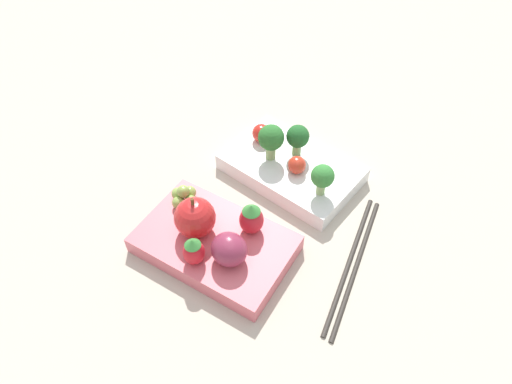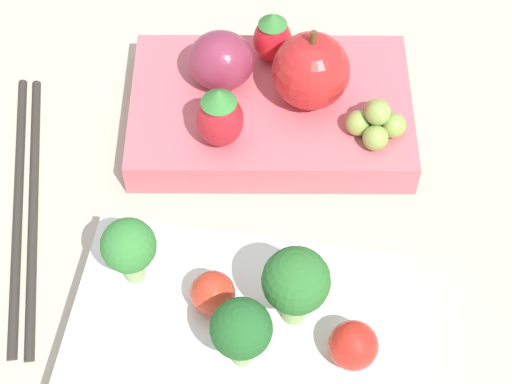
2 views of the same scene
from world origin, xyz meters
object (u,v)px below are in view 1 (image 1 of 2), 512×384
Objects in this scene: cherry_tomato_0 at (261,133)px; grape_cluster at (184,196)px; bento_box_fruit at (215,244)px; bento_box_savoury at (291,168)px; plum at (229,249)px; chopsticks_pair at (354,262)px; broccoli_floret_2 at (298,137)px; broccoli_floret_0 at (271,139)px; apple at (195,218)px; strawberry_1 at (251,219)px; strawberry_0 at (194,251)px; broccoli_floret_1 at (322,177)px; cherry_tomato_1 at (297,165)px.

cherry_tomato_0 is 0.15m from grape_cluster.
bento_box_savoury is at bearing 88.46° from bento_box_fruit.
plum is 0.15m from chopsticks_pair.
broccoli_floret_2 reaches higher than cherry_tomato_0.
bento_box_fruit is 3.98× the size of broccoli_floret_2.
plum is at bearing -70.66° from broccoli_floret_0.
bento_box_savoury and bento_box_fruit have the same top height.
broccoli_floret_0 is at bearing -161.54° from bento_box_savoury.
apple is 0.07m from strawberry_1.
strawberry_0 is (-0.00, -0.20, 0.03)m from bento_box_savoury.
cherry_tomato_0 reaches higher than bento_box_savoury.
grape_cluster is (-0.10, -0.01, -0.01)m from strawberry_1.
broccoli_floret_2 is at bearing 146.09° from broccoli_floret_1.
grape_cluster is at bearing -116.82° from bento_box_savoury.
cherry_tomato_1 is 0.12× the size of chopsticks_pair.
plum is at bearing -140.19° from chopsticks_pair.
strawberry_0 is at bearing -109.71° from broccoli_floret_1.
broccoli_floret_1 reaches higher than cherry_tomato_0.
bento_box_fruit is 0.15m from cherry_tomato_1.
broccoli_floret_1 is at bearing 70.29° from strawberry_0.
broccoli_floret_2 reaches higher than bento_box_savoury.
broccoli_floret_2 is 0.23× the size of chopsticks_pair.
broccoli_floret_0 is 1.13× the size of broccoli_floret_2.
broccoli_floret_0 is 2.08× the size of cherry_tomato_0.
grape_cluster is at bearing 139.48° from strawberry_0.
plum is at bearing -8.73° from apple.
strawberry_1 is at bearing -85.29° from cherry_tomato_1.
broccoli_floret_0 is at bearing 72.25° from grape_cluster.
strawberry_1 reaches higher than cherry_tomato_0.
grape_cluster is (-0.07, 0.06, -0.01)m from strawberry_0.
cherry_tomato_1 is at bearing -38.73° from bento_box_savoury.
broccoli_floret_0 is 0.04m from broccoli_floret_2.
apple reaches higher than strawberry_0.
broccoli_floret_2 is 1.07× the size of strawberry_1.
broccoli_floret_1 is 0.11m from strawberry_1.
broccoli_floret_0 is 1.40× the size of strawberry_0.
strawberry_1 is (0.02, -0.13, 0.03)m from bento_box_savoury.
broccoli_floret_1 reaches higher than bento_box_savoury.
bento_box_fruit is at bearing -150.76° from chopsticks_pair.
chopsticks_pair is (0.14, 0.12, -0.04)m from strawberry_0.
strawberry_1 reaches higher than strawberry_0.
broccoli_floret_0 is (-0.02, 0.15, 0.05)m from bento_box_fruit.
broccoli_floret_0 is 1.18× the size of broccoli_floret_1.
broccoli_floret_0 is 1.27× the size of plum.
bento_box_savoury is at bearing -11.20° from cherry_tomato_0.
bento_box_fruit is at bearing -90.11° from broccoli_floret_2.
broccoli_floret_1 reaches higher than bento_box_fruit.
broccoli_floret_1 is (0.09, -0.02, -0.01)m from broccoli_floret_0.
cherry_tomato_1 reaches higher than bento_box_fruit.
strawberry_0 is 0.08m from strawberry_1.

